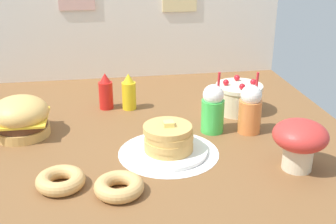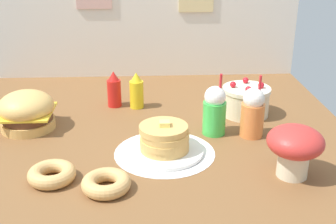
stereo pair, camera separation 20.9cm
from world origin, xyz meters
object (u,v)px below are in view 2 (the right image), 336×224
donut_pink_glaze (52,174)px  cream_soda_cup (215,111)px  mushroom_stool (295,146)px  layer_cake (246,101)px  pancake_stack (165,141)px  orange_float_cup (253,113)px  donut_chocolate (107,183)px  mustard_bottle (137,91)px  ketchup_bottle (114,90)px  burger (27,111)px

donut_pink_glaze → cream_soda_cup: bearing=29.7°
cream_soda_cup → mushroom_stool: bearing=-58.3°
layer_cake → mushroom_stool: size_ratio=1.13×
pancake_stack → orange_float_cup: 0.48m
donut_chocolate → mustard_bottle: bearing=83.0°
ketchup_bottle → cream_soda_cup: 0.67m
donut_pink_glaze → ketchup_bottle: bearing=76.0°
mushroom_stool → pancake_stack: bearing=156.7°
ketchup_bottle → mushroom_stool: size_ratio=0.91×
cream_soda_cup → donut_pink_glaze: size_ratio=1.61×
donut_chocolate → mushroom_stool: mushroom_stool is taller
mustard_bottle → orange_float_cup: orange_float_cup is taller
burger → layer_cake: (1.17, 0.13, -0.01)m
mustard_bottle → cream_soda_cup: size_ratio=0.67×
orange_float_cup → donut_pink_glaze: orange_float_cup is taller
ketchup_bottle → burger: bearing=-145.6°
cream_soda_cup → orange_float_cup: size_ratio=1.00×
burger → pancake_stack: bearing=-24.2°
ketchup_bottle → cream_soda_cup: (0.53, -0.41, 0.03)m
orange_float_cup → mushroom_stool: size_ratio=1.36×
layer_cake → ketchup_bottle: (-0.74, 0.17, 0.02)m
layer_cake → orange_float_cup: (-0.03, -0.27, 0.04)m
donut_pink_glaze → burger: bearing=113.0°
pancake_stack → layer_cake: (0.48, 0.44, 0.02)m
burger → mustard_bottle: 0.62m
ketchup_bottle → mustard_bottle: 0.13m
ketchup_bottle → cream_soda_cup: size_ratio=0.67×
layer_cake → mustard_bottle: size_ratio=1.25×
mustard_bottle → donut_chocolate: bearing=-97.0°
pancake_stack → donut_chocolate: bearing=-129.4°
burger → pancake_stack: (0.70, -0.32, -0.03)m
mushroom_stool → burger: bearing=156.1°
ketchup_bottle → layer_cake: bearing=-12.7°
donut_pink_glaze → donut_chocolate: (0.23, -0.08, 0.00)m
cream_soda_cup → donut_chocolate: cream_soda_cup is taller
mustard_bottle → mushroom_stool: size_ratio=0.91×
mustard_bottle → donut_chocolate: (-0.11, -0.88, -0.07)m
burger → cream_soda_cup: (0.96, -0.11, 0.03)m
ketchup_bottle → cream_soda_cup: cream_soda_cup is taller
burger → mushroom_stool: (1.23, -0.54, 0.04)m
layer_cake → orange_float_cup: orange_float_cup is taller
ketchup_bottle → donut_chocolate: bearing=-88.5°
burger → orange_float_cup: size_ratio=0.88×
burger → mustard_bottle: mustard_bottle is taller
orange_float_cup → mushroom_stool: 0.40m
burger → pancake_stack: 0.77m
donut_chocolate → burger: bearing=126.5°
burger → mushroom_stool: size_ratio=1.21×
pancake_stack → mushroom_stool: 0.58m
mustard_bottle → mushroom_stool: mushroom_stool is taller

